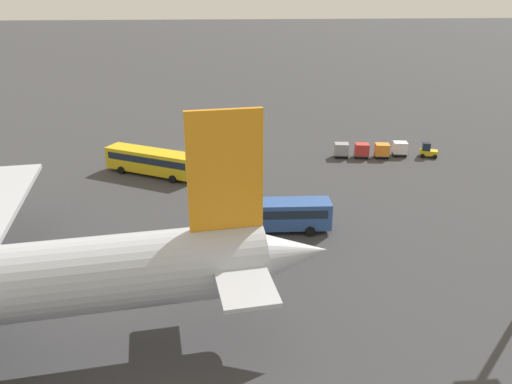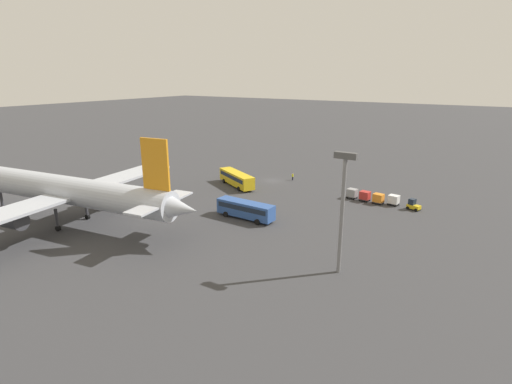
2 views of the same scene
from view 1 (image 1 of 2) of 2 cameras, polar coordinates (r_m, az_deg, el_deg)
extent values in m
plane|color=#38383A|center=(73.89, -7.44, 4.49)|extent=(600.00, 600.00, 0.00)
cone|color=#B2B7C1|center=(33.51, 3.10, -7.11)|extent=(6.70, 5.07, 4.28)
cube|color=orange|center=(30.19, -3.55, 2.38)|extent=(4.65, 0.98, 7.61)
cube|color=#B2B7C1|center=(32.67, -2.50, -6.99)|extent=(4.88, 12.69, 0.28)
cube|color=gold|center=(65.41, -11.78, 3.48)|extent=(12.51, 8.52, 2.78)
cube|color=#192333|center=(65.25, -11.81, 3.88)|extent=(11.64, 8.07, 0.89)
cylinder|color=black|center=(67.08, -15.15, 2.42)|extent=(1.02, 0.74, 1.00)
cylinder|color=black|center=(69.21, -13.66, 3.20)|extent=(1.02, 0.74, 1.00)
cylinder|color=black|center=(62.59, -9.50, 1.46)|extent=(1.02, 0.74, 1.00)
cylinder|color=black|center=(64.87, -8.10, 2.31)|extent=(1.02, 0.74, 1.00)
cube|color=#2D5199|center=(49.38, 2.09, -2.55)|extent=(11.22, 2.98, 2.68)
cube|color=#192333|center=(49.18, 2.10, -2.05)|extent=(10.33, 2.99, 0.86)
cylinder|color=black|center=(48.59, -1.89, -4.68)|extent=(1.01, 0.33, 1.00)
cylinder|color=black|center=(51.03, -1.92, -3.27)|extent=(1.01, 0.33, 1.00)
cylinder|color=black|center=(49.11, 6.22, -4.50)|extent=(1.01, 0.33, 1.00)
cylinder|color=black|center=(51.53, 5.79, -3.11)|extent=(1.01, 0.33, 1.00)
cube|color=gold|center=(75.35, 19.12, 4.28)|extent=(2.68, 1.97, 0.70)
cube|color=#192333|center=(75.04, 18.89, 4.97)|extent=(1.38, 1.44, 1.10)
cylinder|color=black|center=(74.70, 18.49, 3.93)|extent=(0.64, 0.39, 0.60)
cylinder|color=black|center=(76.03, 18.42, 4.26)|extent=(0.64, 0.39, 0.60)
cylinder|color=black|center=(74.89, 19.77, 3.80)|extent=(0.64, 0.39, 0.60)
cylinder|color=black|center=(76.21, 19.68, 4.13)|extent=(0.64, 0.39, 0.60)
cylinder|color=#1E1E2D|center=(76.49, -4.35, 5.58)|extent=(0.32, 0.32, 0.85)
cylinder|color=yellow|center=(76.27, -4.37, 6.12)|extent=(0.38, 0.38, 0.65)
sphere|color=tan|center=(76.15, -4.38, 6.44)|extent=(0.24, 0.24, 0.24)
cube|color=#38383D|center=(74.60, 16.06, 4.29)|extent=(2.21, 1.94, 0.10)
cube|color=silver|center=(74.34, 16.13, 4.91)|extent=(2.10, 1.85, 1.60)
cylinder|color=black|center=(73.91, 15.56, 3.98)|extent=(0.37, 0.17, 0.36)
cylinder|color=black|center=(75.10, 15.38, 4.30)|extent=(0.37, 0.17, 0.36)
cylinder|color=black|center=(74.24, 16.71, 3.94)|extent=(0.37, 0.17, 0.36)
cylinder|color=black|center=(75.43, 16.51, 4.25)|extent=(0.37, 0.17, 0.36)
cube|color=#38383D|center=(73.05, 14.15, 4.11)|extent=(2.21, 1.94, 0.10)
cube|color=orange|center=(72.80, 14.21, 4.74)|extent=(2.10, 1.85, 1.60)
cylinder|color=black|center=(72.39, 13.62, 3.79)|extent=(0.37, 0.17, 0.36)
cylinder|color=black|center=(73.59, 13.47, 4.12)|extent=(0.37, 0.17, 0.36)
cylinder|color=black|center=(72.67, 14.80, 3.75)|extent=(0.37, 0.17, 0.36)
cylinder|color=black|center=(73.87, 14.63, 4.07)|extent=(0.37, 0.17, 0.36)
cube|color=#38383D|center=(72.49, 11.95, 4.16)|extent=(2.21, 1.94, 0.10)
cube|color=#B72D28|center=(72.24, 12.00, 4.80)|extent=(2.10, 1.85, 1.60)
cylinder|color=black|center=(71.86, 11.40, 3.85)|extent=(0.37, 0.17, 0.36)
cylinder|color=black|center=(73.06, 11.28, 4.17)|extent=(0.37, 0.17, 0.36)
cylinder|color=black|center=(72.08, 12.60, 3.81)|extent=(0.37, 0.17, 0.36)
cylinder|color=black|center=(73.28, 12.46, 4.13)|extent=(0.37, 0.17, 0.36)
cube|color=#38383D|center=(72.14, 9.70, 4.24)|extent=(2.21, 1.94, 0.10)
cube|color=gray|center=(71.88, 9.74, 4.88)|extent=(2.10, 1.85, 1.60)
cylinder|color=black|center=(71.53, 9.13, 3.92)|extent=(0.37, 0.17, 0.36)
cylinder|color=black|center=(72.73, 9.04, 4.25)|extent=(0.37, 0.17, 0.36)
cylinder|color=black|center=(71.69, 10.34, 3.89)|extent=(0.37, 0.17, 0.36)
cylinder|color=black|center=(72.90, 10.23, 4.21)|extent=(0.37, 0.17, 0.36)
camera|label=2|loc=(44.57, 100.94, -1.65)|focal=28.00mm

